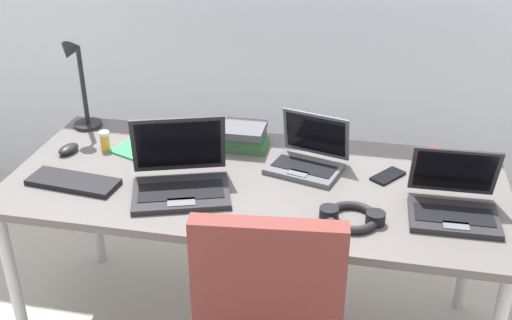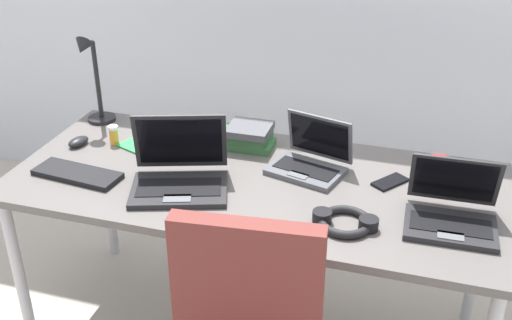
% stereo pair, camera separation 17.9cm
% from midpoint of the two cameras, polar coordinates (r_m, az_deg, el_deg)
% --- Properties ---
extents(desk, '(1.80, 0.80, 0.74)m').
position_cam_midpoint_polar(desk, '(2.30, -2.24, -3.06)').
color(desk, '#595451').
rests_on(desk, ground_plane).
extents(desk_lamp, '(0.12, 0.18, 0.40)m').
position_cam_midpoint_polar(desk_lamp, '(2.70, -17.75, 6.44)').
color(desk_lamp, black).
rests_on(desk_lamp, desk).
extents(laptop_front_left, '(0.41, 0.37, 0.25)m').
position_cam_midpoint_polar(laptop_front_left, '(2.21, -9.26, -1.67)').
color(laptop_front_left, '#232326').
rests_on(laptop_front_left, desk).
extents(laptop_by_keyboard, '(0.31, 0.28, 0.20)m').
position_cam_midpoint_polar(laptop_by_keyboard, '(2.33, 2.56, 0.15)').
color(laptop_by_keyboard, '#515459').
rests_on(laptop_by_keyboard, desk).
extents(laptop_mid_desk, '(0.29, 0.27, 0.21)m').
position_cam_midpoint_polar(laptop_mid_desk, '(2.12, 15.36, -3.85)').
color(laptop_mid_desk, '#232326').
rests_on(laptop_mid_desk, desk).
extents(external_keyboard, '(0.34, 0.15, 0.02)m').
position_cam_midpoint_polar(external_keyboard, '(2.35, -18.49, -1.96)').
color(external_keyboard, black).
rests_on(external_keyboard, desk).
extents(computer_mouse, '(0.08, 0.11, 0.03)m').
position_cam_midpoint_polar(computer_mouse, '(2.58, -18.70, 0.92)').
color(computer_mouse, black).
rests_on(computer_mouse, desk).
extents(cell_phone, '(0.13, 0.15, 0.01)m').
position_cam_midpoint_polar(cell_phone, '(2.31, 9.81, -1.50)').
color(cell_phone, black).
rests_on(cell_phone, desk).
extents(headphones, '(0.21, 0.18, 0.04)m').
position_cam_midpoint_polar(headphones, '(2.04, 6.28, -5.24)').
color(headphones, black).
rests_on(headphones, desk).
extents(pill_bottle, '(0.04, 0.04, 0.08)m').
position_cam_midpoint_polar(pill_bottle, '(2.56, -15.63, 1.69)').
color(pill_bottle, gold).
rests_on(pill_bottle, desk).
extents(book_stack, '(0.22, 0.16, 0.09)m').
position_cam_midpoint_polar(book_stack, '(2.48, -3.42, 2.10)').
color(book_stack, '#336638').
rests_on(book_stack, desk).
extents(paper_folder_front_left, '(0.33, 0.37, 0.01)m').
position_cam_midpoint_polar(paper_folder_front_left, '(2.57, -11.13, 1.42)').
color(paper_folder_front_left, green).
rests_on(paper_folder_front_left, desk).
extents(coffee_mug, '(0.11, 0.08, 0.09)m').
position_cam_midpoint_polar(coffee_mug, '(2.37, 13.87, -0.18)').
color(coffee_mug, '#B21E23').
rests_on(coffee_mug, desk).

